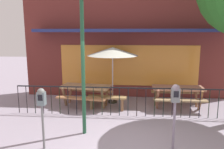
# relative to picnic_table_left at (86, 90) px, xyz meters

# --- Properties ---
(ground) EXTENTS (40.00, 40.00, 0.00)m
(ground) POSITION_rel_picnic_table_left_xyz_m (1.59, -3.15, -0.61)
(ground) COLOR gray
(pub_storefront) EXTENTS (8.87, 1.37, 5.75)m
(pub_storefront) POSITION_rel_picnic_table_left_xyz_m (1.59, 1.60, 2.24)
(pub_storefront) COLOR #491B1E
(pub_storefront) RESTS_ON ground
(patio_fence_front) EXTENTS (7.47, 0.04, 0.97)m
(patio_fence_front) POSITION_rel_picnic_table_left_xyz_m (1.59, -0.95, 0.05)
(patio_fence_front) COLOR black
(patio_fence_front) RESTS_ON ground
(picnic_table_left) EXTENTS (1.98, 1.61, 0.79)m
(picnic_table_left) POSITION_rel_picnic_table_left_xyz_m (0.00, 0.00, 0.00)
(picnic_table_left) COLOR #A77E56
(picnic_table_left) RESTS_ON ground
(picnic_table_right) EXTENTS (1.82, 1.38, 0.79)m
(picnic_table_right) POSITION_rel_picnic_table_left_xyz_m (3.37, 0.03, 0.00)
(picnic_table_right) COLOR #A56C54
(picnic_table_right) RESTS_ON ground
(patio_umbrella) EXTENTS (1.94, 1.94, 2.17)m
(patio_umbrella) POSITION_rel_picnic_table_left_xyz_m (0.97, 0.47, 1.39)
(patio_umbrella) COLOR black
(patio_umbrella) RESTS_ON ground
(patio_bench) EXTENTS (1.42, 0.45, 0.48)m
(patio_bench) POSITION_rel_picnic_table_left_xyz_m (0.83, -0.34, -0.26)
(patio_bench) COLOR #9A7949
(patio_bench) RESTS_ON ground
(parking_meter_near) EXTENTS (0.18, 0.17, 1.61)m
(parking_meter_near) POSITION_rel_picnic_table_left_xyz_m (2.63, -3.21, 0.63)
(parking_meter_near) COLOR slate
(parking_meter_near) RESTS_ON ground
(parking_meter_far) EXTENTS (0.18, 0.17, 1.48)m
(parking_meter_far) POSITION_rel_picnic_table_left_xyz_m (-0.37, -3.28, 0.53)
(parking_meter_far) COLOR slate
(parking_meter_far) RESTS_ON ground
(street_lamp) EXTENTS (0.28, 0.28, 3.80)m
(street_lamp) POSITION_rel_picnic_table_left_xyz_m (0.41, -2.36, 1.88)
(street_lamp) COLOR #215134
(street_lamp) RESTS_ON ground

